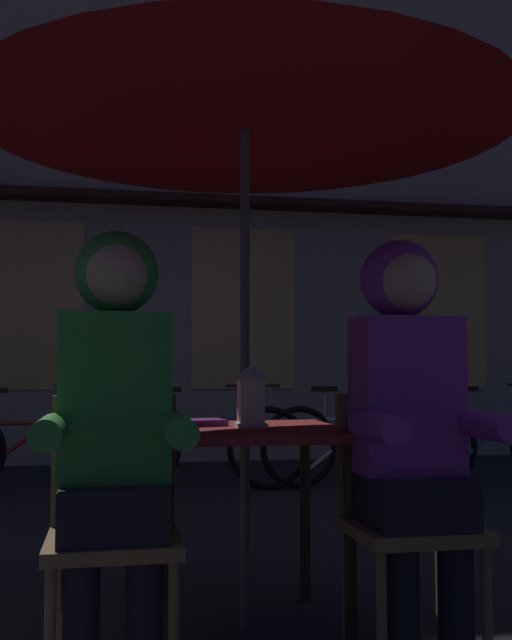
% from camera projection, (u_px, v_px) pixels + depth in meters
% --- Properties ---
extents(ground_plane, '(60.00, 60.00, 0.00)m').
position_uv_depth(ground_plane, '(245.00, 629.00, 2.80)').
color(ground_plane, '#232326').
extents(cafe_table, '(0.72, 0.72, 0.74)m').
position_uv_depth(cafe_table, '(245.00, 454.00, 2.84)').
color(cafe_table, maroon).
rests_on(cafe_table, ground_plane).
extents(patio_umbrella, '(2.10, 2.10, 2.31)m').
position_uv_depth(patio_umbrella, '(245.00, 83.00, 2.93)').
color(patio_umbrella, '#4C4C51').
rests_on(patio_umbrella, ground_plane).
extents(lantern, '(0.11, 0.11, 0.23)m').
position_uv_depth(lantern, '(251.00, 395.00, 2.83)').
color(lantern, white).
rests_on(lantern, cafe_table).
extents(chair_left, '(0.40, 0.40, 0.87)m').
position_uv_depth(chair_left, '(114.00, 518.00, 2.38)').
color(chair_left, olive).
rests_on(chair_left, ground_plane).
extents(chair_right, '(0.40, 0.40, 0.87)m').
position_uv_depth(chair_right, '(404.00, 508.00, 2.56)').
color(chair_right, olive).
rests_on(chair_right, ground_plane).
extents(person_left_hooded, '(0.45, 0.56, 1.40)m').
position_uv_depth(person_left_hooded, '(115.00, 405.00, 2.35)').
color(person_left_hooded, black).
rests_on(person_left_hooded, ground_plane).
extents(person_right_hooded, '(0.45, 0.56, 1.40)m').
position_uv_depth(person_right_hooded, '(409.00, 402.00, 2.52)').
color(person_right_hooded, black).
rests_on(person_right_hooded, ground_plane).
extents(shopfront_building, '(10.00, 0.93, 6.20)m').
position_uv_depth(shopfront_building, '(139.00, 172.00, 8.25)').
color(shopfront_building, '#9E9389').
rests_on(shopfront_building, ground_plane).
extents(bicycle_second, '(1.66, 0.33, 0.84)m').
position_uv_depth(bicycle_second, '(31.00, 448.00, 5.86)').
color(bicycle_second, black).
rests_on(bicycle_second, ground_plane).
extents(bicycle_third, '(1.67, 0.31, 0.84)m').
position_uv_depth(bicycle_third, '(204.00, 446.00, 6.04)').
color(bicycle_third, black).
rests_on(bicycle_third, ground_plane).
extents(bicycle_fourth, '(1.67, 0.29, 0.84)m').
position_uv_depth(bicycle_fourth, '(356.00, 443.00, 6.27)').
color(bicycle_fourth, black).
rests_on(bicycle_fourth, ground_plane).
extents(bicycle_fifth, '(1.64, 0.45, 0.84)m').
position_uv_depth(bicycle_fifth, '(493.00, 443.00, 6.31)').
color(bicycle_fifth, black).
rests_on(bicycle_fifth, ground_plane).
extents(book, '(0.23, 0.18, 0.02)m').
position_uv_depth(book, '(197.00, 423.00, 2.91)').
color(book, '#661E7A').
rests_on(book, cafe_table).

